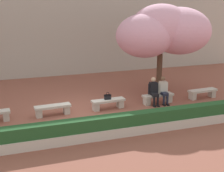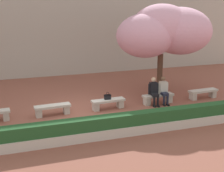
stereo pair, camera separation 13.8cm
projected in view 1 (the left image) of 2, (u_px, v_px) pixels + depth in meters
The scene contains 11 objects.
ground_plane at pixel (81, 112), 13.68m from camera, with size 100.00×100.00×0.00m, color #8E5142.
building_facade at pixel (48, 9), 20.92m from camera, with size 28.00×4.00×8.31m, color #B7B2A8.
stone_bench_center at pixel (53, 109), 13.21m from camera, with size 1.54×0.51×0.45m.
stone_bench_near_east at pixel (108, 103), 13.99m from camera, with size 1.54×0.51×0.45m.
stone_bench_east_end at pixel (158, 97), 14.77m from camera, with size 1.54×0.51×0.45m.
stone_bench_far_east at pixel (203, 92), 15.55m from camera, with size 1.54×0.51×0.45m.
person_seated_left at pixel (154, 90), 14.53m from camera, with size 0.51×0.70×1.29m.
person_seated_right at pixel (163, 89), 14.69m from camera, with size 0.51×0.70×1.29m.
handbag at pixel (108, 97), 13.93m from camera, with size 0.30×0.15×0.34m.
cherry_tree_main at pixel (164, 31), 15.85m from camera, with size 5.03×3.39×4.58m.
planter_hedge_foreground at pixel (100, 128), 10.99m from camera, with size 17.87×0.50×0.80m.
Camera 1 is at (-2.92, -12.62, 4.73)m, focal length 50.00 mm.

